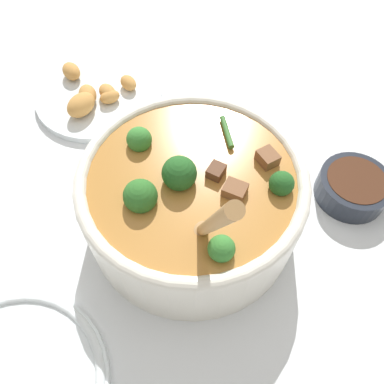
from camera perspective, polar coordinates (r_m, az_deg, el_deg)
ground_plane at (r=0.52m, az=0.00°, el=-4.41°), size 4.00×4.00×0.00m
stew_bowl at (r=0.46m, az=-0.01°, el=-0.63°), size 0.27×0.27×0.28m
condiment_bowl at (r=0.57m, az=23.36°, el=0.79°), size 0.10×0.10×0.04m
food_plate at (r=0.69m, az=-14.21°, el=14.23°), size 0.22×0.22×0.05m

